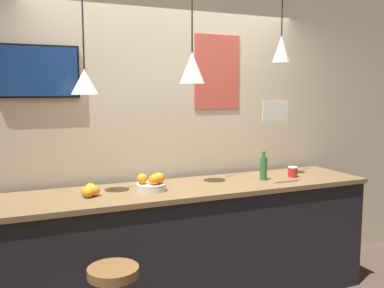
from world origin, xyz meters
TOP-DOWN VIEW (x-y plane):
  - back_wall at (0.00, 1.13)m, footprint 8.00×0.06m
  - service_counter at (0.00, 0.66)m, footprint 3.12×0.71m
  - fruit_bowl at (-0.36, 0.63)m, footprint 0.24×0.24m
  - orange_pile at (-0.84, 0.65)m, footprint 0.13×0.20m
  - juice_bottle at (0.68, 0.64)m, footprint 0.06×0.06m
  - spread_jar at (0.99, 0.64)m, footprint 0.09×0.09m
  - pendant_lamp_left at (-0.85, 0.66)m, footprint 0.20×0.20m
  - pendant_lamp_middle at (0.00, 0.66)m, footprint 0.20×0.20m
  - pendant_lamp_right at (0.85, 0.66)m, footprint 0.15×0.15m
  - mounted_tv at (-1.13, 1.07)m, footprint 0.63×0.04m
  - hanging_menu_board at (0.61, 0.38)m, footprint 0.24×0.01m
  - wall_poster at (0.44, 1.09)m, footprint 0.46×0.01m

SIDE VIEW (x-z plane):
  - service_counter at x=0.00m, z-range 0.00..1.01m
  - orange_pile at x=-0.84m, z-range 1.00..1.09m
  - spread_jar at x=0.99m, z-range 1.00..1.10m
  - fruit_bowl at x=-0.36m, z-range 0.99..1.13m
  - juice_bottle at x=0.68m, z-range 0.99..1.24m
  - back_wall at x=0.00m, z-range 0.00..2.90m
  - hanging_menu_board at x=0.61m, z-range 1.54..1.71m
  - pendant_lamp_left at x=-0.85m, z-range 1.34..2.38m
  - mounted_tv at x=-1.13m, z-range 1.73..2.14m
  - wall_poster at x=0.44m, z-range 1.62..2.30m
  - pendant_lamp_middle at x=0.00m, z-range 1.49..2.45m
  - pendant_lamp_right at x=0.85m, z-range 1.76..2.54m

